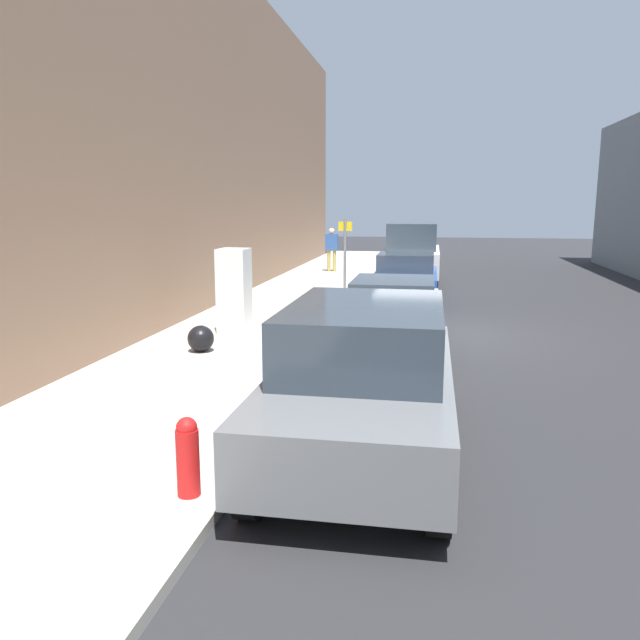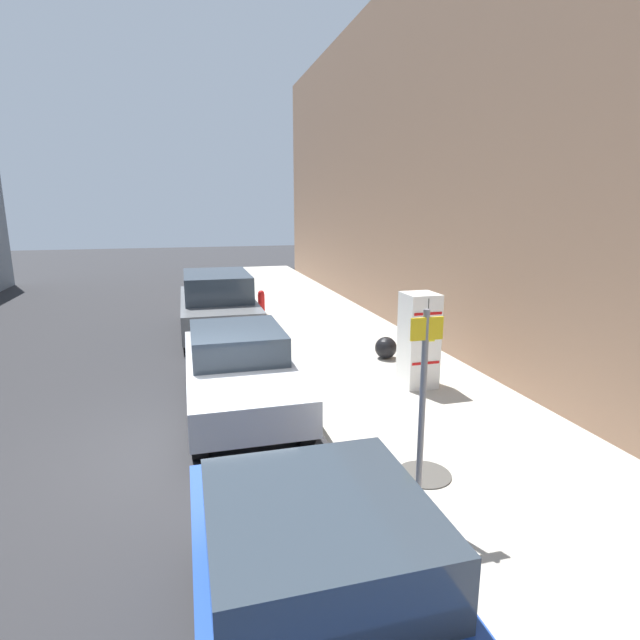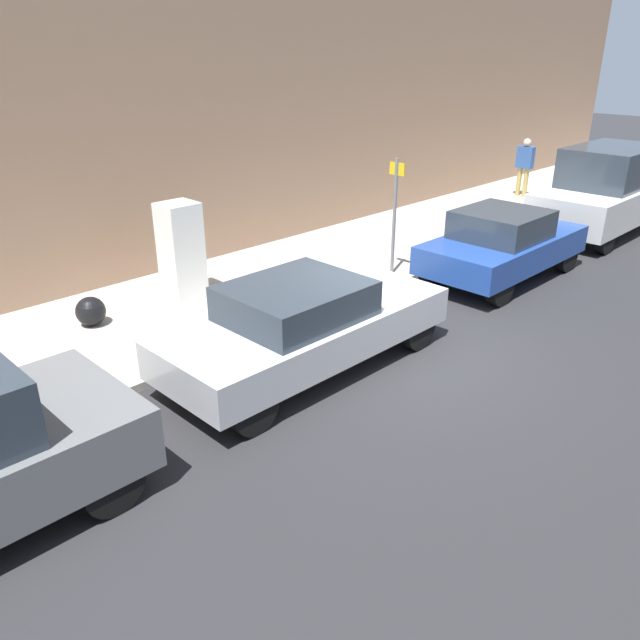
{
  "view_description": "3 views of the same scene",
  "coord_description": "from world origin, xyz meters",
  "px_view_note": "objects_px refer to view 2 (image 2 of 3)",
  "views": [
    {
      "loc": [
        -0.04,
        -13.88,
        2.88
      ],
      "look_at": [
        -1.95,
        -3.23,
        0.84
      ],
      "focal_mm": 35.0,
      "sensor_mm": 36.0,
      "label": 1
    },
    {
      "loc": [
        0.05,
        7.05,
        3.48
      ],
      "look_at": [
        -2.51,
        -2.39,
        1.27
      ],
      "focal_mm": 28.0,
      "sensor_mm": 36.0,
      "label": 2
    },
    {
      "loc": [
        5.26,
        -7.15,
        4.46
      ],
      "look_at": [
        0.0,
        -1.89,
        1.17
      ],
      "focal_mm": 35.0,
      "sensor_mm": 36.0,
      "label": 3
    }
  ],
  "objects_px": {
    "trash_bag": "(386,348)",
    "parked_suv_gray": "(218,303)",
    "street_sign_post": "(423,403)",
    "discarded_refrigerator": "(419,340)",
    "parked_sedan_silver": "(239,367)",
    "parked_hatchback_blue": "(324,602)",
    "fire_hydrant": "(261,302)"
  },
  "relations": [
    {
      "from": "fire_hydrant",
      "to": "parked_hatchback_blue",
      "type": "height_order",
      "value": "parked_hatchback_blue"
    },
    {
      "from": "trash_bag",
      "to": "parked_suv_gray",
      "type": "relative_size",
      "value": 0.1
    },
    {
      "from": "fire_hydrant",
      "to": "parked_suv_gray",
      "type": "distance_m",
      "value": 2.35
    },
    {
      "from": "parked_suv_gray",
      "to": "parked_hatchback_blue",
      "type": "relative_size",
      "value": 1.24
    },
    {
      "from": "street_sign_post",
      "to": "parked_sedan_silver",
      "type": "height_order",
      "value": "street_sign_post"
    },
    {
      "from": "parked_suv_gray",
      "to": "parked_hatchback_blue",
      "type": "bearing_deg",
      "value": 90.0
    },
    {
      "from": "street_sign_post",
      "to": "discarded_refrigerator",
      "type": "bearing_deg",
      "value": -115.8
    },
    {
      "from": "fire_hydrant",
      "to": "discarded_refrigerator",
      "type": "bearing_deg",
      "value": 104.5
    },
    {
      "from": "street_sign_post",
      "to": "trash_bag",
      "type": "bearing_deg",
      "value": -109.04
    },
    {
      "from": "parked_hatchback_blue",
      "to": "parked_sedan_silver",
      "type": "bearing_deg",
      "value": -90.0
    },
    {
      "from": "parked_hatchback_blue",
      "to": "parked_suv_gray",
      "type": "bearing_deg",
      "value": -90.0
    },
    {
      "from": "street_sign_post",
      "to": "trash_bag",
      "type": "xyz_separation_m",
      "value": [
        -1.93,
        -5.6,
        -1.07
      ]
    },
    {
      "from": "discarded_refrigerator",
      "to": "street_sign_post",
      "type": "height_order",
      "value": "street_sign_post"
    },
    {
      "from": "fire_hydrant",
      "to": "trash_bag",
      "type": "height_order",
      "value": "fire_hydrant"
    },
    {
      "from": "parked_sedan_silver",
      "to": "parked_suv_gray",
      "type": "bearing_deg",
      "value": -90.0
    },
    {
      "from": "street_sign_post",
      "to": "parked_sedan_silver",
      "type": "xyz_separation_m",
      "value": [
        1.55,
        -3.96,
        -0.72
      ]
    },
    {
      "from": "discarded_refrigerator",
      "to": "parked_sedan_silver",
      "type": "bearing_deg",
      "value": -2.58
    },
    {
      "from": "discarded_refrigerator",
      "to": "fire_hydrant",
      "type": "height_order",
      "value": "discarded_refrigerator"
    },
    {
      "from": "street_sign_post",
      "to": "parked_suv_gray",
      "type": "xyz_separation_m",
      "value": [
        1.55,
        -9.39,
        -0.56
      ]
    },
    {
      "from": "fire_hydrant",
      "to": "trash_bag",
      "type": "relative_size",
      "value": 1.56
    },
    {
      "from": "discarded_refrigerator",
      "to": "parked_suv_gray",
      "type": "bearing_deg",
      "value": -58.71
    },
    {
      "from": "trash_bag",
      "to": "parked_hatchback_blue",
      "type": "relative_size",
      "value": 0.13
    },
    {
      "from": "fire_hydrant",
      "to": "trash_bag",
      "type": "bearing_deg",
      "value": 109.71
    },
    {
      "from": "trash_bag",
      "to": "parked_suv_gray",
      "type": "height_order",
      "value": "parked_suv_gray"
    },
    {
      "from": "trash_bag",
      "to": "parked_sedan_silver",
      "type": "xyz_separation_m",
      "value": [
        3.48,
        1.64,
        0.35
      ]
    },
    {
      "from": "parked_suv_gray",
      "to": "discarded_refrigerator",
      "type": "bearing_deg",
      "value": 121.29
    },
    {
      "from": "discarded_refrigerator",
      "to": "parked_suv_gray",
      "type": "xyz_separation_m",
      "value": [
        3.39,
        -5.58,
        -0.14
      ]
    },
    {
      "from": "trash_bag",
      "to": "parked_sedan_silver",
      "type": "height_order",
      "value": "parked_sedan_silver"
    },
    {
      "from": "street_sign_post",
      "to": "fire_hydrant",
      "type": "height_order",
      "value": "street_sign_post"
    },
    {
      "from": "parked_suv_gray",
      "to": "parked_hatchback_blue",
      "type": "height_order",
      "value": "parked_suv_gray"
    },
    {
      "from": "street_sign_post",
      "to": "parked_hatchback_blue",
      "type": "bearing_deg",
      "value": 46.45
    },
    {
      "from": "street_sign_post",
      "to": "parked_sedan_silver",
      "type": "relative_size",
      "value": 0.51
    }
  ]
}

